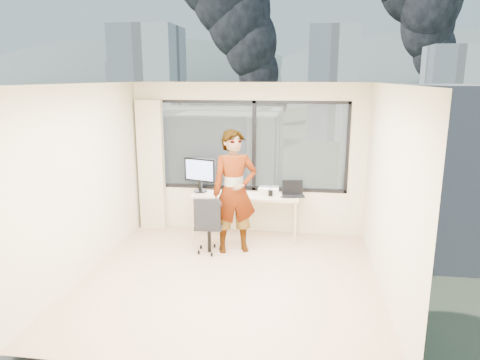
% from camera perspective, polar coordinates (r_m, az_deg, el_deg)
% --- Properties ---
extents(floor, '(4.00, 4.00, 0.01)m').
position_cam_1_polar(floor, '(6.14, -1.38, -12.66)').
color(floor, tan).
rests_on(floor, ground).
extents(ceiling, '(4.00, 4.00, 0.01)m').
position_cam_1_polar(ceiling, '(5.53, -1.54, 12.38)').
color(ceiling, white).
rests_on(ceiling, ground).
extents(wall_front, '(4.00, 0.01, 2.60)m').
position_cam_1_polar(wall_front, '(3.83, -6.58, -8.00)').
color(wall_front, beige).
rests_on(wall_front, ground).
extents(wall_left, '(0.01, 4.00, 2.60)m').
position_cam_1_polar(wall_left, '(6.34, -19.57, -0.13)').
color(wall_left, beige).
rests_on(wall_left, ground).
extents(wall_right, '(0.01, 4.00, 2.60)m').
position_cam_1_polar(wall_right, '(5.72, 18.72, -1.47)').
color(wall_right, beige).
rests_on(wall_right, ground).
extents(window_wall, '(3.30, 0.16, 1.55)m').
position_cam_1_polar(window_wall, '(7.59, 1.47, 4.46)').
color(window_wall, black).
rests_on(window_wall, ground).
extents(curtain, '(0.45, 0.14, 2.30)m').
position_cam_1_polar(curtain, '(7.94, -11.44, 1.85)').
color(curtain, beige).
rests_on(curtain, floor).
extents(desk, '(1.80, 0.60, 0.75)m').
position_cam_1_polar(desk, '(7.53, 0.73, -4.61)').
color(desk, beige).
rests_on(desk, floor).
extents(chair, '(0.51, 0.51, 0.93)m').
position_cam_1_polar(chair, '(6.85, -4.04, -5.66)').
color(chair, black).
rests_on(chair, floor).
extents(person, '(0.81, 0.66, 1.92)m').
position_cam_1_polar(person, '(6.76, -0.74, -1.54)').
color(person, '#2D2D33').
rests_on(person, floor).
extents(monitor, '(0.60, 0.30, 0.59)m').
position_cam_1_polar(monitor, '(7.55, -5.22, 0.68)').
color(monitor, black).
rests_on(monitor, desk).
extents(game_console, '(0.34, 0.29, 0.08)m').
position_cam_1_polar(game_console, '(7.57, 3.75, -1.26)').
color(game_console, white).
rests_on(game_console, desk).
extents(laptop, '(0.41, 0.43, 0.23)m').
position_cam_1_polar(laptop, '(7.33, 6.95, -1.23)').
color(laptop, black).
rests_on(laptop, desk).
extents(cellphone, '(0.13, 0.07, 0.01)m').
position_cam_1_polar(cellphone, '(7.26, 5.75, -2.20)').
color(cellphone, black).
rests_on(cellphone, desk).
extents(pen_cup, '(0.09, 0.09, 0.10)m').
position_cam_1_polar(pen_cup, '(7.32, 3.97, -1.70)').
color(pen_cup, black).
rests_on(pen_cup, desk).
extents(handbag, '(0.28, 0.17, 0.20)m').
position_cam_1_polar(handbag, '(7.54, 6.99, -0.92)').
color(handbag, '#0B4646').
rests_on(handbag, desk).
extents(exterior_ground, '(400.00, 400.00, 0.04)m').
position_cam_1_polar(exterior_ground, '(126.55, 7.86, 5.53)').
color(exterior_ground, '#515B3D').
rests_on(exterior_ground, ground).
extents(near_bldg_a, '(16.00, 12.00, 14.00)m').
position_cam_1_polar(near_bldg_a, '(38.06, -7.11, -1.61)').
color(near_bldg_a, beige).
rests_on(near_bldg_a, exterior_ground).
extents(near_bldg_b, '(14.00, 13.00, 16.00)m').
position_cam_1_polar(near_bldg_b, '(45.66, 22.17, 1.28)').
color(near_bldg_b, silver).
rests_on(near_bldg_b, exterior_ground).
extents(far_tower_a, '(14.00, 14.00, 28.00)m').
position_cam_1_polar(far_tower_a, '(106.72, -11.60, 11.53)').
color(far_tower_a, silver).
rests_on(far_tower_a, exterior_ground).
extents(far_tower_b, '(13.00, 13.00, 30.00)m').
position_cam_1_polar(far_tower_b, '(125.65, 11.81, 12.19)').
color(far_tower_b, silver).
rests_on(far_tower_b, exterior_ground).
extents(far_tower_c, '(15.00, 15.00, 26.00)m').
position_cam_1_polar(far_tower_c, '(152.02, 25.63, 10.57)').
color(far_tower_c, silver).
rests_on(far_tower_c, exterior_ground).
extents(far_tower_d, '(16.00, 14.00, 22.00)m').
position_cam_1_polar(far_tower_d, '(167.06, -13.32, 10.93)').
color(far_tower_d, silver).
rests_on(far_tower_d, exterior_ground).
extents(hill_a, '(288.00, 216.00, 90.00)m').
position_cam_1_polar(hill_a, '(347.59, -12.24, 10.18)').
color(hill_a, slate).
rests_on(hill_a, exterior_ground).
extents(hill_b, '(300.00, 220.00, 96.00)m').
position_cam_1_polar(hill_b, '(340.59, 25.57, 9.15)').
color(hill_b, slate).
rests_on(hill_b, exterior_ground).
extents(tree_a, '(7.00, 7.00, 8.00)m').
position_cam_1_polar(tree_a, '(34.66, -21.96, -9.25)').
color(tree_a, '#1B4A18').
rests_on(tree_a, exterior_ground).
extents(tree_b, '(7.60, 7.60, 9.00)m').
position_cam_1_polar(tree_b, '(26.60, 14.43, -14.48)').
color(tree_b, '#1B4A18').
rests_on(tree_b, exterior_ground).
extents(smoke_plume_b, '(30.00, 18.00, 70.00)m').
position_cam_1_polar(smoke_plume_b, '(185.19, 26.85, 19.43)').
color(smoke_plume_b, black).
rests_on(smoke_plume_b, exterior_ground).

